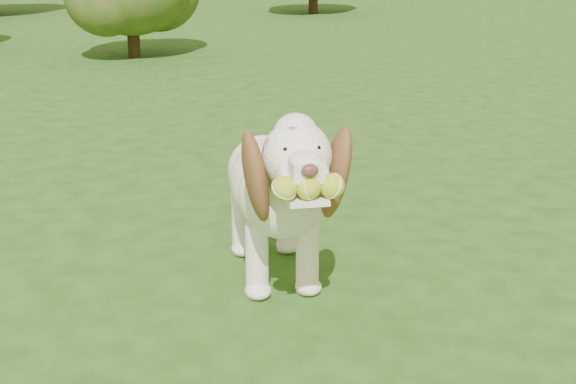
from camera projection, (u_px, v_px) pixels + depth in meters
ground at (370, 298)px, 3.59m from camera, size 80.00×80.00×0.00m
dog at (277, 184)px, 3.62m from camera, size 0.75×1.36×0.90m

